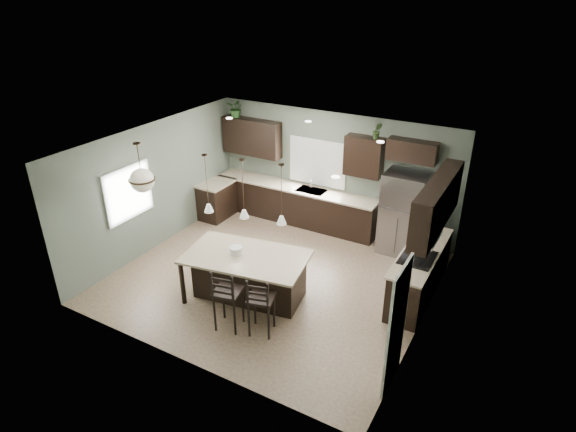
# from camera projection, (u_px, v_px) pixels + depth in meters

# --- Properties ---
(ground) EXTENTS (6.00, 6.00, 0.00)m
(ground) POSITION_uv_depth(u_px,v_px,m) (274.00, 277.00, 9.82)
(ground) COLOR #9E8466
(ground) RESTS_ON ground
(pantry_door) EXTENTS (0.04, 0.82, 2.04)m
(pantry_door) POSITION_uv_depth(u_px,v_px,m) (397.00, 327.00, 6.85)
(pantry_door) COLOR white
(pantry_door) RESTS_ON ground
(window_back) EXTENTS (1.35, 0.02, 1.00)m
(window_back) POSITION_uv_depth(u_px,v_px,m) (318.00, 162.00, 11.45)
(window_back) COLOR white
(window_back) RESTS_ON room_shell
(window_left) EXTENTS (0.02, 1.10, 1.00)m
(window_left) POSITION_uv_depth(u_px,v_px,m) (128.00, 193.00, 9.82)
(window_left) COLOR white
(window_left) RESTS_ON room_shell
(left_return_cabs) EXTENTS (0.60, 0.90, 0.90)m
(left_return_cabs) POSITION_uv_depth(u_px,v_px,m) (217.00, 200.00, 12.14)
(left_return_cabs) COLOR black
(left_return_cabs) RESTS_ON ground
(left_return_countertop) EXTENTS (0.66, 0.96, 0.04)m
(left_return_countertop) POSITION_uv_depth(u_px,v_px,m) (216.00, 183.00, 11.92)
(left_return_countertop) COLOR beige
(left_return_countertop) RESTS_ON left_return_cabs
(back_lower_cabs) EXTENTS (4.20, 0.60, 0.90)m
(back_lower_cabs) POSITION_uv_depth(u_px,v_px,m) (295.00, 205.00, 11.91)
(back_lower_cabs) COLOR black
(back_lower_cabs) RESTS_ON ground
(back_countertop) EXTENTS (4.20, 0.66, 0.04)m
(back_countertop) POSITION_uv_depth(u_px,v_px,m) (295.00, 187.00, 11.69)
(back_countertop) COLOR beige
(back_countertop) RESTS_ON back_lower_cabs
(sink_inset) EXTENTS (0.70, 0.45, 0.01)m
(sink_inset) POSITION_uv_depth(u_px,v_px,m) (311.00, 190.00, 11.48)
(sink_inset) COLOR gray
(sink_inset) RESTS_ON back_countertop
(faucet) EXTENTS (0.02, 0.02, 0.28)m
(faucet) POSITION_uv_depth(u_px,v_px,m) (311.00, 185.00, 11.40)
(faucet) COLOR silver
(faucet) RESTS_ON back_countertop
(back_upper_left) EXTENTS (1.55, 0.34, 0.90)m
(back_upper_left) POSITION_uv_depth(u_px,v_px,m) (252.00, 137.00, 11.92)
(back_upper_left) COLOR black
(back_upper_left) RESTS_ON room_shell
(back_upper_right) EXTENTS (0.85, 0.34, 0.90)m
(back_upper_right) POSITION_uv_depth(u_px,v_px,m) (364.00, 156.00, 10.62)
(back_upper_right) COLOR black
(back_upper_right) RESTS_ON room_shell
(fridge_header) EXTENTS (1.05, 0.34, 0.45)m
(fridge_header) POSITION_uv_depth(u_px,v_px,m) (412.00, 151.00, 10.03)
(fridge_header) COLOR black
(fridge_header) RESTS_ON room_shell
(right_lower_cabs) EXTENTS (0.60, 2.35, 0.90)m
(right_lower_cabs) POSITION_uv_depth(u_px,v_px,m) (420.00, 274.00, 9.12)
(right_lower_cabs) COLOR black
(right_lower_cabs) RESTS_ON ground
(right_countertop) EXTENTS (0.66, 2.35, 0.04)m
(right_countertop) POSITION_uv_depth(u_px,v_px,m) (422.00, 252.00, 8.92)
(right_countertop) COLOR beige
(right_countertop) RESTS_ON right_lower_cabs
(cooktop) EXTENTS (0.58, 0.75, 0.02)m
(cooktop) POSITION_uv_depth(u_px,v_px,m) (418.00, 258.00, 8.70)
(cooktop) COLOR black
(cooktop) RESTS_ON right_countertop
(wall_oven_front) EXTENTS (0.01, 0.72, 0.60)m
(wall_oven_front) POSITION_uv_depth(u_px,v_px,m) (399.00, 276.00, 9.04)
(wall_oven_front) COLOR gray
(wall_oven_front) RESTS_ON right_lower_cabs
(right_upper_cabs) EXTENTS (0.34, 2.35, 0.90)m
(right_upper_cabs) POSITION_uv_depth(u_px,v_px,m) (437.00, 204.00, 8.40)
(right_upper_cabs) COLOR black
(right_upper_cabs) RESTS_ON room_shell
(microwave) EXTENTS (0.40, 0.75, 0.40)m
(microwave) POSITION_uv_depth(u_px,v_px,m) (427.00, 230.00, 8.38)
(microwave) COLOR gray
(microwave) RESTS_ON right_upper_cabs
(refrigerator) EXTENTS (0.90, 0.74, 1.85)m
(refrigerator) POSITION_uv_depth(u_px,v_px,m) (403.00, 213.00, 10.38)
(refrigerator) COLOR gray
(refrigerator) RESTS_ON ground
(kitchen_island) EXTENTS (2.42, 1.62, 0.92)m
(kitchen_island) POSITION_uv_depth(u_px,v_px,m) (247.00, 277.00, 9.01)
(kitchen_island) COLOR black
(kitchen_island) RESTS_ON ground
(serving_dish) EXTENTS (0.24, 0.24, 0.14)m
(serving_dish) POSITION_uv_depth(u_px,v_px,m) (236.00, 250.00, 8.83)
(serving_dish) COLOR white
(serving_dish) RESTS_ON kitchen_island
(bar_stool_center) EXTENTS (0.53, 0.53, 1.21)m
(bar_stool_center) POSITION_uv_depth(u_px,v_px,m) (228.00, 298.00, 8.18)
(bar_stool_center) COLOR black
(bar_stool_center) RESTS_ON ground
(bar_stool_right) EXTENTS (0.52, 0.52, 1.14)m
(bar_stool_right) POSITION_uv_depth(u_px,v_px,m) (261.00, 304.00, 8.07)
(bar_stool_right) COLOR black
(bar_stool_right) RESTS_ON ground
(pendant_left) EXTENTS (0.17, 0.17, 1.10)m
(pendant_left) POSITION_uv_depth(u_px,v_px,m) (207.00, 184.00, 8.43)
(pendant_left) COLOR white
(pendant_left) RESTS_ON room_shell
(pendant_center) EXTENTS (0.17, 0.17, 1.10)m
(pendant_center) POSITION_uv_depth(u_px,v_px,m) (243.00, 189.00, 8.21)
(pendant_center) COLOR white
(pendant_center) RESTS_ON room_shell
(pendant_right) EXTENTS (0.17, 0.17, 1.10)m
(pendant_right) POSITION_uv_depth(u_px,v_px,m) (281.00, 195.00, 8.00)
(pendant_right) COLOR white
(pendant_right) RESTS_ON room_shell
(chandelier) EXTENTS (0.50, 0.50, 0.98)m
(chandelier) POSITION_uv_depth(u_px,v_px,m) (140.00, 168.00, 8.98)
(chandelier) COLOR #F7EECA
(chandelier) RESTS_ON room_shell
(plant_back_left) EXTENTS (0.45, 0.41, 0.46)m
(plant_back_left) POSITION_uv_depth(u_px,v_px,m) (236.00, 108.00, 11.78)
(plant_back_left) COLOR #295023
(plant_back_left) RESTS_ON back_upper_left
(plant_back_right) EXTENTS (0.24, 0.22, 0.36)m
(plant_back_right) POSITION_uv_depth(u_px,v_px,m) (377.00, 131.00, 10.20)
(plant_back_right) COLOR #2F4920
(plant_back_right) RESTS_ON back_upper_right
(room_shell) EXTENTS (6.00, 6.00, 6.00)m
(room_shell) POSITION_uv_depth(u_px,v_px,m) (273.00, 202.00, 9.07)
(room_shell) COLOR #5E6B5D
(room_shell) RESTS_ON ground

